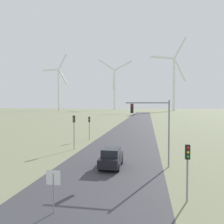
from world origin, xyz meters
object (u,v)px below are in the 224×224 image
object	(u,v)px
car_approaching	(111,158)
wind_turbine_center	(174,78)
traffic_light_post_near_left	(74,125)
wind_turbine_far_left	(59,85)
traffic_light_post_mid_left	(89,123)
traffic_light_mast_overhead	(154,120)
stop_sign_near	(53,183)
wind_turbine_left	(115,85)
traffic_light_post_near_right	(188,160)

from	to	relation	value
car_approaching	wind_turbine_center	distance (m)	188.57
traffic_light_post_near_left	wind_turbine_far_left	distance (m)	198.48
traffic_light_post_mid_left	traffic_light_mast_overhead	distance (m)	17.76
traffic_light_mast_overhead	wind_turbine_far_left	xyz separation A→B (m)	(-89.21, 186.99, 20.80)
stop_sign_near	car_approaching	world-z (taller)	stop_sign_near
traffic_light_post_mid_left	wind_turbine_left	distance (m)	204.57
wind_turbine_center	traffic_light_mast_overhead	bearing A→B (deg)	-96.98
traffic_light_post_mid_left	wind_turbine_left	world-z (taller)	wind_turbine_left
stop_sign_near	traffic_light_post_mid_left	distance (m)	24.89
traffic_light_post_near_left	traffic_light_post_mid_left	xyz separation A→B (m)	(-0.15, 8.10, -0.43)
wind_turbine_center	traffic_light_post_mid_left	bearing A→B (deg)	-100.98
traffic_light_mast_overhead	wind_turbine_left	bearing A→B (deg)	99.69
traffic_light_post_near_right	wind_turbine_left	size ratio (longest dim) A/B	0.06
stop_sign_near	wind_turbine_far_left	world-z (taller)	wind_turbine_far_left
wind_turbine_center	wind_turbine_far_left	bearing A→B (deg)	178.20
traffic_light_mast_overhead	wind_turbine_center	xyz separation A→B (m)	(22.48, 183.48, 25.28)
traffic_light_post_mid_left	traffic_light_mast_overhead	world-z (taller)	traffic_light_mast_overhead
traffic_light_post_mid_left	wind_turbine_far_left	world-z (taller)	wind_turbine_far_left
stop_sign_near	traffic_light_mast_overhead	distance (m)	11.88
car_approaching	wind_turbine_center	bearing A→B (deg)	81.84
traffic_light_post_near_left	wind_turbine_left	world-z (taller)	wind_turbine_left
traffic_light_post_near_left	wind_turbine_left	xyz separation A→B (m)	(-26.68, 209.48, 23.96)
car_approaching	wind_turbine_left	xyz separation A→B (m)	(-32.88, 216.72, 26.32)
wind_turbine_left	wind_turbine_center	size ratio (longest dim) A/B	0.82
car_approaching	wind_turbine_far_left	xyz separation A→B (m)	(-85.23, 187.98, 24.36)
wind_turbine_far_left	wind_turbine_center	distance (m)	111.83
stop_sign_near	wind_turbine_left	size ratio (longest dim) A/B	0.04
stop_sign_near	traffic_light_mast_overhead	world-z (taller)	traffic_light_mast_overhead
wind_turbine_left	traffic_light_post_near_left	bearing A→B (deg)	-82.74
traffic_light_mast_overhead	wind_turbine_left	xyz separation A→B (m)	(-36.85, 215.73, 22.76)
stop_sign_near	traffic_light_post_near_left	world-z (taller)	traffic_light_post_near_left
wind_turbine_far_left	wind_turbine_left	distance (m)	59.76
stop_sign_near	traffic_light_post_near_right	distance (m)	7.96
stop_sign_near	car_approaching	xyz separation A→B (m)	(1.67, 9.07, -0.74)
traffic_light_post_near_left	car_approaching	world-z (taller)	traffic_light_post_near_left
traffic_light_post_mid_left	traffic_light_mast_overhead	bearing A→B (deg)	-54.28
wind_turbine_far_left	wind_turbine_left	world-z (taller)	wind_turbine_far_left
stop_sign_near	traffic_light_post_near_right	bearing A→B (deg)	19.65
traffic_light_post_mid_left	wind_turbine_left	bearing A→B (deg)	97.50
wind_turbine_far_left	wind_turbine_left	bearing A→B (deg)	28.77
traffic_light_post_near_left	traffic_light_post_near_right	size ratio (longest dim) A/B	1.28
stop_sign_near	car_approaching	size ratio (longest dim) A/B	0.58
stop_sign_near	traffic_light_post_near_right	size ratio (longest dim) A/B	0.68
wind_turbine_far_left	stop_sign_near	bearing A→B (deg)	-67.02
stop_sign_near	traffic_light_post_mid_left	bearing A→B (deg)	100.85
stop_sign_near	wind_turbine_far_left	size ratio (longest dim) A/B	0.04
traffic_light_post_near_right	traffic_light_mast_overhead	distance (m)	7.85
stop_sign_near	wind_turbine_center	xyz separation A→B (m)	(28.12, 193.54, 28.10)
traffic_light_post_mid_left	car_approaching	bearing A→B (deg)	-67.53
traffic_light_post_near_left	car_approaching	distance (m)	9.82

